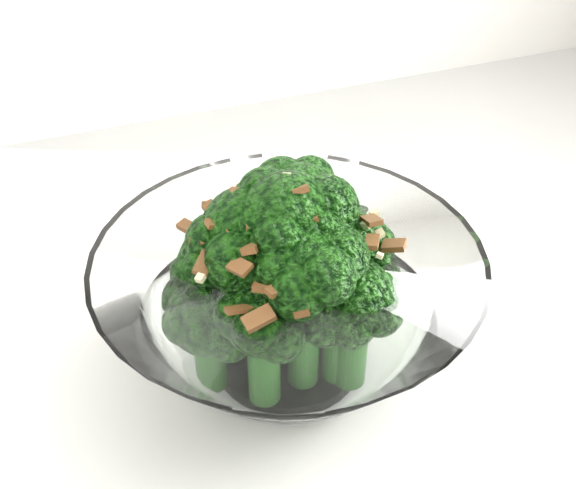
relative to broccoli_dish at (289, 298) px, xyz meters
name	(u,v)px	position (x,y,z in m)	size (l,w,h in m)	color
broccoli_dish	(289,298)	(0.00, 0.00, 0.00)	(0.23, 0.23, 0.14)	white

